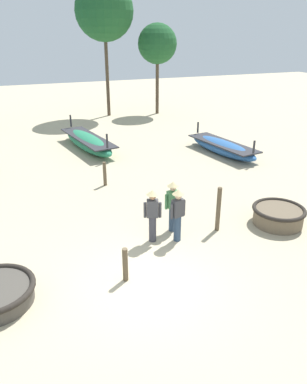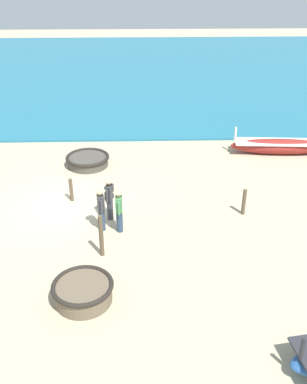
{
  "view_description": "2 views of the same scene",
  "coord_description": "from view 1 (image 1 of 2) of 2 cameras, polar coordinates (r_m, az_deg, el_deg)",
  "views": [
    {
      "loc": [
        -2.71,
        -7.31,
        5.89
      ],
      "look_at": [
        1.53,
        3.38,
        0.89
      ],
      "focal_mm": 35.0,
      "sensor_mm": 36.0,
      "label": 1
    },
    {
      "loc": [
        14.65,
        3.02,
        8.71
      ],
      "look_at": [
        0.45,
        3.42,
        0.83
      ],
      "focal_mm": 42.0,
      "sensor_mm": 36.0,
      "label": 2
    }
  ],
  "objects": [
    {
      "name": "tree_left_mid",
      "position": [
        28.76,
        0.59,
        21.61
      ],
      "size": [
        2.8,
        2.8,
        6.38
      ],
      "color": "#4C3D2D",
      "rests_on": "ground"
    },
    {
      "name": "long_boat_white_hull",
      "position": [
        20.46,
        -9.96,
        7.54
      ],
      "size": [
        2.12,
        5.57,
        1.39
      ],
      "color": "#237551",
      "rests_on": "ground"
    },
    {
      "name": "fisherman_hauling",
      "position": [
        11.61,
        2.94,
        -1.71
      ],
      "size": [
        0.53,
        0.36,
        1.67
      ],
      "color": "#2D425B",
      "rests_on": "ground"
    },
    {
      "name": "mooring_post_shoreline",
      "position": [
        15.39,
        -7.44,
        2.78
      ],
      "size": [
        0.14,
        0.14,
        1.0
      ],
      "primitive_type": "cylinder",
      "color": "brown",
      "rests_on": "ground"
    },
    {
      "name": "mooring_post_mid_beach",
      "position": [
        11.89,
        9.86,
        -2.61
      ],
      "size": [
        0.14,
        0.14,
        1.47
      ],
      "primitive_type": "cylinder",
      "color": "brown",
      "rests_on": "ground"
    },
    {
      "name": "ground_plane",
      "position": [
        9.77,
        -1.07,
        -13.6
      ],
      "size": [
        80.0,
        80.0,
        0.0
      ],
      "primitive_type": "plane",
      "color": "#BCAD8C"
    },
    {
      "name": "coracle_far_right",
      "position": [
        12.93,
        18.48,
        -3.34
      ],
      "size": [
        1.72,
        1.72,
        0.59
      ],
      "color": "brown",
      "rests_on": "ground"
    },
    {
      "name": "long_boat_blue_hull",
      "position": [
        19.71,
        10.48,
        6.76
      ],
      "size": [
        1.92,
        4.85,
        1.21
      ],
      "color": "#285693",
      "rests_on": "ground"
    },
    {
      "name": "fisherman_with_hat",
      "position": [
        11.02,
        -0.15,
        -3.13
      ],
      "size": [
        0.5,
        0.36,
        1.67
      ],
      "color": "#383842",
      "rests_on": "ground"
    },
    {
      "name": "mooring_post_inland",
      "position": [
        9.61,
        -4.33,
        -10.98
      ],
      "size": [
        0.14,
        0.14,
        0.93
      ],
      "primitive_type": "cylinder",
      "color": "brown",
      "rests_on": "ground"
    },
    {
      "name": "fisherman_standing_left",
      "position": [
        11.07,
        3.73,
        -3.05
      ],
      "size": [
        0.52,
        0.36,
        1.67
      ],
      "color": "#2D425B",
      "rests_on": "ground"
    },
    {
      "name": "tree_rightmost",
      "position": [
        28.22,
        -7.52,
        25.68
      ],
      "size": [
        3.98,
        3.98,
        9.08
      ],
      "color": "#4C3D2D",
      "rests_on": "ground"
    }
  ]
}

